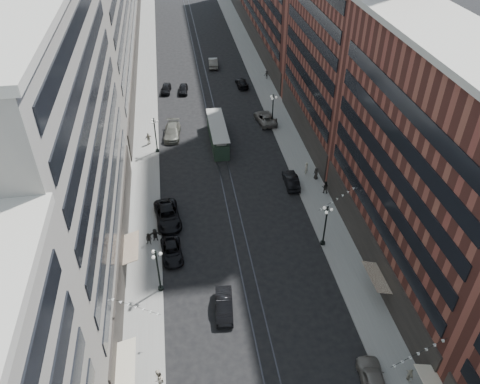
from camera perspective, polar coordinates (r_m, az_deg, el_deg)
ground at (r=75.23m, az=-3.01°, el=7.44°), size 220.00×220.00×0.00m
sidewalk_west at (r=83.93m, az=-11.39°, el=10.11°), size 4.00×180.00×0.15m
sidewalk_east at (r=85.52m, az=3.71°, el=11.29°), size 4.00×180.00×0.15m
rail_west at (r=83.99m, az=-4.26°, el=10.72°), size 0.12×180.00×0.02m
rail_east at (r=84.10m, az=-3.30°, el=10.80°), size 0.12×180.00×0.02m
building_west_mid at (r=45.91m, az=-21.25°, el=4.16°), size 8.00×36.00×28.00m
building_east_mid at (r=47.56m, az=21.95°, el=2.26°), size 8.00×30.00×24.00m
lamppost_sw_far at (r=47.56m, az=-9.97°, el=-9.25°), size 1.03×1.14×5.52m
lamppost_sw_mid at (r=69.17m, az=-10.28°, el=6.97°), size 1.03×1.14×5.52m
lamppost_se_far at (r=52.62m, az=10.37°, el=-3.90°), size 1.03×1.14×5.52m
lamppost_se_mid at (r=75.08m, az=4.01°, el=10.02°), size 1.03×1.14×5.52m
streetcar at (r=71.48m, az=-2.73°, el=7.04°), size 2.43×11.00×3.04m
car_2 at (r=52.64m, az=-8.30°, el=-7.19°), size 2.57×4.95×1.33m
car_4 at (r=43.64m, az=15.97°, el=-21.25°), size 2.68×5.25×1.71m
car_5 at (r=46.88m, az=-1.95°, el=-13.68°), size 2.04×4.80×1.54m
pedestrian_2 at (r=54.16m, az=-11.04°, el=-5.65°), size 0.86×0.65×1.57m
pedestrian_4 at (r=44.75m, az=19.98°, el=-20.25°), size 0.52×0.93×1.51m
car_7 at (r=57.09m, az=-8.82°, el=-2.85°), size 3.48×6.44×1.72m
car_8 at (r=74.02m, az=-8.26°, el=7.31°), size 3.00×6.06×1.69m
car_9 at (r=88.68m, az=-9.02°, el=12.33°), size 2.21×4.32×1.41m
car_10 at (r=62.75m, az=6.26°, el=1.44°), size 1.78×4.75×1.55m
car_11 at (r=77.36m, az=3.11°, el=8.99°), size 3.39×6.04×1.59m
car_12 at (r=89.99m, az=0.22°, el=13.16°), size 2.12×4.87×1.39m
car_13 at (r=88.13m, az=-6.95°, el=12.35°), size 2.05×4.19×1.38m
car_14 at (r=99.00m, az=-3.29°, el=15.48°), size 2.14×5.27×1.70m
pedestrian_5 at (r=54.54m, az=-10.31°, el=-5.14°), size 1.54×0.49×1.64m
pedestrian_6 at (r=72.21m, az=-11.08°, el=6.41°), size 1.23×0.89×1.92m
pedestrian_7 at (r=61.68m, az=10.32°, el=0.59°), size 0.96×0.72×1.75m
pedestrian_8 at (r=64.82m, az=8.08°, el=2.89°), size 0.81×0.73×1.85m
pedestrian_9 at (r=92.94m, az=3.28°, el=14.08°), size 1.15×0.81×1.64m
pedestrian_extra_0 at (r=64.11m, az=9.27°, el=2.27°), size 0.62×0.92×1.74m
pedestrian_extra_1 at (r=75.59m, az=4.45°, el=8.39°), size 0.55×0.70×1.67m
pedestrian_extra_2 at (r=42.59m, az=-9.95°, el=-21.43°), size 0.91×1.04×1.88m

